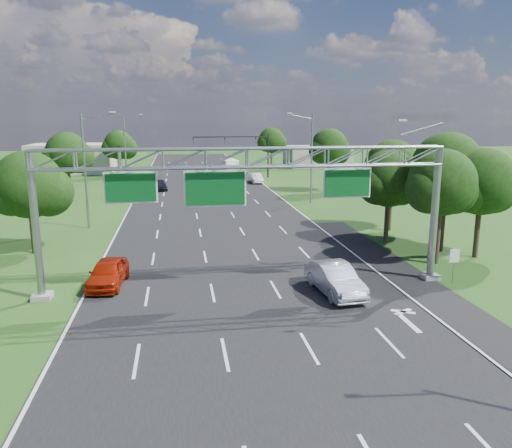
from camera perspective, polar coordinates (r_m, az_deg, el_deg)
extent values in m
plane|color=#1F4815|center=(46.25, -4.36, 0.02)|extent=(220.00, 220.00, 0.00)
cube|color=black|center=(46.25, -4.36, 0.02)|extent=(18.00, 180.00, 0.02)
cube|color=black|center=(33.57, 15.66, -5.08)|extent=(3.00, 30.00, 0.02)
cube|color=gray|center=(32.39, 19.24, -5.67)|extent=(1.00, 1.00, 0.30)
cylinder|color=gray|center=(31.47, 19.72, 1.02)|extent=(0.44, 0.44, 8.00)
cube|color=gray|center=(29.69, -23.24, -7.61)|extent=(1.00, 1.00, 0.30)
cylinder|color=gray|center=(28.69, -23.88, -0.33)|extent=(0.40, 0.40, 8.00)
cylinder|color=gray|center=(30.40, 18.38, 10.25)|extent=(2.54, 0.12, 0.79)
cube|color=beige|center=(29.87, 16.35, 11.32)|extent=(0.50, 0.22, 0.12)
cube|color=white|center=(27.44, -14.10, 4.07)|extent=(2.80, 0.05, 1.70)
cube|color=#094D1B|center=(27.38, -14.11, 4.05)|extent=(2.62, 0.05, 1.52)
cube|color=white|center=(27.42, -4.66, 4.07)|extent=(3.40, 0.05, 2.00)
cube|color=#094D1B|center=(27.36, -4.65, 4.05)|extent=(3.22, 0.05, 1.82)
cube|color=white|center=(28.92, 10.37, 4.63)|extent=(2.80, 0.05, 1.70)
cube|color=#094D1B|center=(28.86, 10.41, 4.62)|extent=(2.62, 0.05, 1.52)
cylinder|color=gray|center=(31.75, 21.62, -4.60)|extent=(0.06, 0.06, 2.00)
cube|color=white|center=(31.54, 21.75, -3.40)|extent=(0.60, 0.04, 0.80)
cylinder|color=black|center=(81.63, 1.39, 7.78)|extent=(0.24, 0.24, 7.00)
cylinder|color=black|center=(80.60, -2.87, 9.92)|extent=(12.00, 0.18, 0.18)
imported|color=black|center=(80.22, -7.19, 9.44)|extent=(0.18, 0.22, 1.10)
imported|color=black|center=(80.53, -3.58, 9.52)|extent=(0.18, 0.22, 1.10)
imported|color=black|center=(81.14, -0.01, 9.57)|extent=(0.18, 0.22, 1.10)
cylinder|color=gray|center=(46.04, -18.95, 5.65)|extent=(0.20, 0.20, 10.00)
cylinder|color=gray|center=(45.59, -17.72, 11.60)|extent=(2.78, 0.12, 0.60)
cube|color=beige|center=(45.42, -16.10, 12.20)|extent=(0.55, 0.22, 0.12)
cylinder|color=gray|center=(80.63, -14.72, 8.41)|extent=(0.20, 0.20, 10.00)
cylinder|color=gray|center=(80.38, -13.97, 11.80)|extent=(2.78, 0.12, 0.60)
cube|color=beige|center=(80.28, -13.04, 12.13)|extent=(0.55, 0.22, 0.12)
cylinder|color=gray|center=(57.29, 6.37, 7.37)|extent=(0.20, 0.20, 10.00)
cylinder|color=gray|center=(56.77, 5.19, 12.10)|extent=(2.78, 0.12, 0.60)
cube|color=beige|center=(56.47, 3.88, 12.53)|extent=(0.55, 0.22, 0.12)
cylinder|color=#2D2116|center=(35.42, 20.04, -1.35)|extent=(0.36, 0.36, 3.74)
sphere|color=black|center=(34.80, 20.47, 4.48)|extent=(4.40, 4.40, 4.40)
sphere|color=black|center=(35.76, 21.63, 3.68)|extent=(3.30, 3.30, 3.30)
sphere|color=black|center=(34.13, 19.20, 3.68)|extent=(3.08, 3.08, 3.08)
cylinder|color=#2D2116|center=(38.89, 20.54, 0.10)|extent=(0.36, 0.36, 4.18)
sphere|color=black|center=(38.31, 20.99, 6.10)|extent=(5.00, 5.00, 5.00)
sphere|color=black|center=(39.34, 22.22, 5.22)|extent=(3.75, 3.75, 3.75)
sphere|color=black|center=(37.55, 19.66, 5.32)|extent=(3.50, 3.50, 3.50)
cylinder|color=#2D2116|center=(40.28, 14.70, 0.23)|extent=(0.36, 0.36, 3.30)
sphere|color=black|center=(39.74, 14.96, 5.05)|extent=(4.40, 4.40, 4.40)
sphere|color=black|center=(40.62, 16.12, 4.35)|extent=(3.30, 3.30, 3.30)
sphere|color=black|center=(39.13, 13.77, 4.36)|extent=(3.08, 3.08, 3.08)
cylinder|color=#2D2116|center=(38.06, 23.93, -0.93)|extent=(0.36, 0.36, 3.52)
sphere|color=black|center=(37.48, 24.40, 4.44)|extent=(4.60, 4.60, 4.60)
sphere|color=black|center=(38.52, 25.44, 3.66)|extent=(3.45, 3.45, 3.45)
sphere|color=black|center=(36.73, 23.24, 3.68)|extent=(3.22, 3.22, 3.22)
cylinder|color=#2D2116|center=(44.65, 15.04, 1.50)|extent=(0.36, 0.36, 3.52)
sphere|color=black|center=(44.14, 15.30, 6.20)|extent=(4.80, 4.80, 4.80)
sphere|color=black|center=(45.07, 16.45, 5.48)|extent=(3.60, 3.60, 3.60)
sphere|color=black|center=(43.49, 14.12, 5.54)|extent=(3.36, 3.36, 3.36)
cylinder|color=#2D2116|center=(39.41, -24.14, -0.86)|extent=(0.36, 0.36, 3.08)
sphere|color=black|center=(38.84, -24.58, 4.12)|extent=(4.80, 4.80, 4.80)
sphere|color=black|center=(39.00, -22.65, 3.42)|extent=(3.60, 3.60, 3.60)
sphere|color=black|center=(38.93, -26.17, 3.27)|extent=(3.36, 3.36, 3.36)
cylinder|color=#2D2116|center=(61.88, -20.52, 4.11)|extent=(0.36, 0.36, 3.74)
sphere|color=black|center=(61.52, -20.78, 7.61)|extent=(4.80, 4.80, 4.80)
sphere|color=black|center=(61.72, -19.57, 7.15)|extent=(3.60, 3.60, 3.60)
sphere|color=black|center=(61.49, -21.80, 7.08)|extent=(3.36, 3.36, 3.36)
cylinder|color=#2D2116|center=(86.00, -15.28, 6.35)|extent=(0.36, 0.36, 3.30)
sphere|color=black|center=(85.74, -15.41, 8.72)|extent=(4.80, 4.80, 4.80)
sphere|color=black|center=(86.05, -14.56, 8.37)|extent=(3.60, 3.60, 3.60)
sphere|color=black|center=(85.60, -16.14, 8.35)|extent=(3.36, 3.36, 3.36)
cylinder|color=#2D2116|center=(66.48, 8.27, 5.35)|extent=(0.36, 0.36, 3.96)
sphere|color=black|center=(66.14, 8.37, 8.71)|extent=(4.80, 4.80, 4.80)
sphere|color=black|center=(66.92, 9.24, 8.21)|extent=(3.60, 3.60, 3.60)
sphere|color=black|center=(65.57, 7.52, 8.29)|extent=(3.36, 3.36, 3.36)
cylinder|color=#2D2116|center=(95.05, 1.77, 7.34)|extent=(0.36, 0.36, 3.52)
sphere|color=black|center=(94.82, 1.79, 9.56)|extent=(4.80, 4.80, 4.80)
sphere|color=black|center=(95.46, 2.46, 9.21)|extent=(3.60, 3.60, 3.60)
sphere|color=black|center=(94.35, 1.17, 9.26)|extent=(3.36, 3.36, 3.36)
cube|color=#ABA190|center=(95.19, -20.22, 7.06)|extent=(14.00, 10.00, 5.00)
cube|color=#ABA190|center=(101.20, 6.98, 7.69)|extent=(12.00, 9.00, 4.00)
imported|color=#A91F07|center=(30.45, -16.57, -5.36)|extent=(2.31, 4.79, 1.58)
imported|color=silver|center=(28.31, 9.00, -6.21)|extent=(2.32, 5.26, 1.68)
imported|color=white|center=(66.42, -5.69, 4.32)|extent=(2.34, 5.12, 1.45)
imported|color=black|center=(73.45, -5.89, 4.95)|extent=(2.34, 4.34, 1.16)
imported|color=black|center=(68.80, -10.90, 4.43)|extent=(2.16, 4.39, 1.44)
imported|color=silver|center=(75.06, -0.01, 5.27)|extent=(1.68, 4.41, 1.44)
cube|color=white|center=(83.68, -3.05, 6.47)|extent=(2.57, 5.46, 2.65)
cube|color=silver|center=(80.06, -2.77, 5.87)|extent=(2.19, 2.11, 1.94)
cylinder|color=black|center=(80.20, -3.48, 5.49)|extent=(0.31, 0.88, 0.88)
cylinder|color=black|center=(80.40, -2.09, 5.52)|extent=(0.31, 0.88, 0.88)
cylinder|color=black|center=(85.43, -3.82, 5.89)|extent=(0.31, 0.88, 0.88)
cylinder|color=black|center=(85.63, -2.52, 5.92)|extent=(0.31, 0.88, 0.88)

